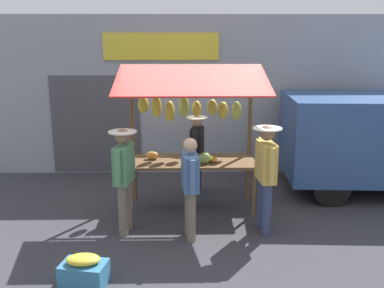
# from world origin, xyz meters

# --- Properties ---
(ground_plane) EXTENTS (40.00, 40.00, 0.00)m
(ground_plane) POSITION_xyz_m (0.00, 0.00, 0.00)
(ground_plane) COLOR #38383D
(street_backdrop) EXTENTS (9.00, 0.30, 3.40)m
(street_backdrop) POSITION_xyz_m (0.05, -2.20, 1.70)
(street_backdrop) COLOR #8C939E
(street_backdrop) RESTS_ON ground
(market_stall) EXTENTS (2.50, 1.46, 2.50)m
(market_stall) POSITION_xyz_m (0.01, -0.07, 1.56)
(market_stall) COLOR brown
(market_stall) RESTS_ON ground
(vendor_with_sunhat) EXTENTS (0.40, 0.66, 1.53)m
(vendor_with_sunhat) POSITION_xyz_m (-0.12, -0.75, 0.89)
(vendor_with_sunhat) COLOR navy
(vendor_with_sunhat) RESTS_ON ground
(shopper_with_ponytail) EXTENTS (0.27, 0.67, 1.57)m
(shopper_with_ponytail) POSITION_xyz_m (0.05, 1.19, 0.90)
(shopper_with_ponytail) COLOR #726656
(shopper_with_ponytail) RESTS_ON ground
(shopper_with_shopping_bag) EXTENTS (0.44, 0.72, 1.71)m
(shopper_with_shopping_bag) POSITION_xyz_m (-1.11, 1.01, 1.02)
(shopper_with_shopping_bag) COLOR navy
(shopper_with_shopping_bag) RESTS_ON ground
(shopper_in_striped_shirt) EXTENTS (0.43, 0.70, 1.66)m
(shopper_in_striped_shirt) POSITION_xyz_m (1.06, 0.96, 0.98)
(shopper_in_striped_shirt) COLOR #726656
(shopper_in_striped_shirt) RESTS_ON ground
(produce_crate_near) EXTENTS (0.62, 0.47, 0.40)m
(produce_crate_near) POSITION_xyz_m (1.39, 2.50, 0.18)
(produce_crate_near) COLOR teal
(produce_crate_near) RESTS_ON ground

